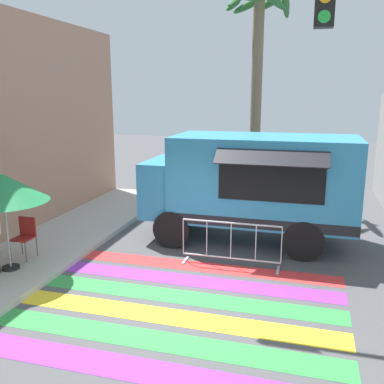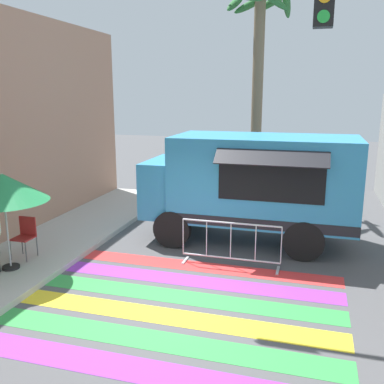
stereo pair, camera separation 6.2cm
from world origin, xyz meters
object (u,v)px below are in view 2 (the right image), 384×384
object	(u,v)px
palm_tree	(258,58)
traffic_signal_pole	(365,63)
food_truck	(248,181)
patio_umbrella	(3,188)
folding_chair	(25,233)
barricade_front	(231,244)

from	to	relation	value
palm_tree	traffic_signal_pole	bearing A→B (deg)	-69.01
food_truck	traffic_signal_pole	distance (m)	4.61
traffic_signal_pole	patio_umbrella	distance (m)	7.24
food_truck	traffic_signal_pole	bearing A→B (deg)	-52.36
traffic_signal_pole	patio_umbrella	size ratio (longest dim) A/B	3.00
food_truck	folding_chair	size ratio (longest dim) A/B	5.76
barricade_front	patio_umbrella	bearing A→B (deg)	-158.62
traffic_signal_pole	barricade_front	distance (m)	4.61
patio_umbrella	folding_chair	distance (m)	1.40
patio_umbrella	palm_tree	distance (m)	9.10
food_truck	patio_umbrella	size ratio (longest dim) A/B	2.57
food_truck	patio_umbrella	world-z (taller)	food_truck
traffic_signal_pole	palm_tree	world-z (taller)	palm_tree
food_truck	barricade_front	distance (m)	2.11
food_truck	folding_chair	bearing A→B (deg)	-148.32
food_truck	barricade_front	size ratio (longest dim) A/B	2.38
patio_umbrella	folding_chair	xyz separation A→B (m)	(-0.10, 0.69, -1.21)
folding_chair	barricade_front	xyz separation A→B (m)	(4.55, 1.06, -0.18)
patio_umbrella	barricade_front	xyz separation A→B (m)	(4.45, 1.74, -1.39)
folding_chair	traffic_signal_pole	bearing A→B (deg)	-21.37
traffic_signal_pole	barricade_front	xyz separation A→B (m)	(-2.37, 1.17, -3.77)
food_truck	patio_umbrella	xyz separation A→B (m)	(-4.53, -3.54, 0.30)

